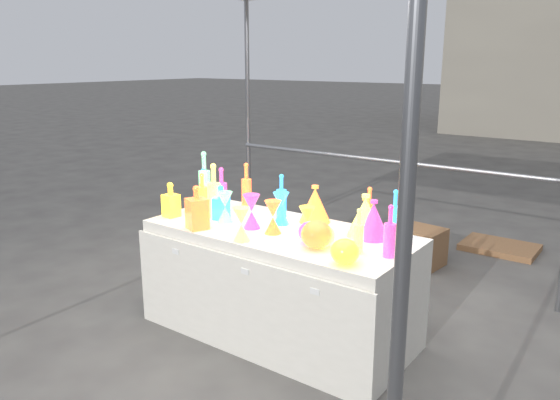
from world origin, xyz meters
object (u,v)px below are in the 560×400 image
Objects in this scene: decanter_0 at (171,200)px; globe_0 at (345,253)px; bottle_0 at (204,187)px; lampshade_0 at (315,204)px; cardboard_box_closed at (416,246)px; hourglass_0 at (273,217)px; display_table at (279,282)px.

decanter_0 is 1.47m from globe_0.
bottle_0 reaches higher than globe_0.
cardboard_box_closed is at bearing 89.14° from lampshade_0.
decanter_0 is (0.04, -0.38, -0.01)m from bottle_0.
globe_0 is (1.51, -0.47, -0.08)m from bottle_0.
decanter_0 reaches higher than cardboard_box_closed.
hourglass_0 is 0.39m from lampshade_0.
bottle_0 is 1.08× the size of lampshade_0.
hourglass_0 is at bearing -97.26° from lampshade_0.
hourglass_0 is (0.87, -0.27, -0.03)m from bottle_0.
lampshade_0 reaches higher than hourglass_0.
cardboard_box_closed is 2.04m from hourglass_0.
lampshade_0 is at bearing 78.41° from hourglass_0.
decanter_0 is at bearing -111.05° from cardboard_box_closed.
bottle_0 is (-0.85, 0.18, 0.52)m from display_table.
cardboard_box_closed is 1.85× the size of lampshade_0.
hourglass_0 is at bearing -80.33° from display_table.
bottle_0 is 0.95m from lampshade_0.
bottle_0 is 1.11× the size of decanter_0.
lampshade_0 reaches higher than display_table.
hourglass_0 is 0.84× the size of lampshade_0.
display_table is 1.01m from bottle_0.
hourglass_0 is (-0.22, -1.91, 0.68)m from cardboard_box_closed.
cardboard_box_closed is (0.23, 1.82, -0.20)m from display_table.
lampshade_0 is at bearing 72.22° from display_table.
decanter_0 is at bearing -171.98° from hourglass_0.
cardboard_box_closed is 2.99× the size of globe_0.
hourglass_0 is at bearing 13.43° from decanter_0.
cardboard_box_closed is at bearing 68.26° from decanter_0.
globe_0 is 0.82m from lampshade_0.
display_table is 0.85m from globe_0.
lampshade_0 is (0.90, 0.49, 0.00)m from decanter_0.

